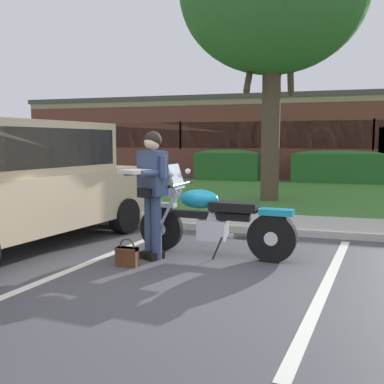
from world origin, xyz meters
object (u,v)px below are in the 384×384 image
object	(u,v)px
motorcycle	(220,221)
hedge_center_left	(338,166)
handbag	(127,255)
parked_suv_adjacent	(15,183)
rider_person	(151,184)
hedge_left	(227,165)
brick_building	(281,137)

from	to	relation	value
motorcycle	hedge_center_left	distance (m)	11.21
handbag	parked_suv_adjacent	xyz separation A→B (m)	(-2.04, 0.50, 0.81)
motorcycle	rider_person	distance (m)	1.06
parked_suv_adjacent	hedge_center_left	bearing A→B (deg)	66.48
parked_suv_adjacent	hedge_left	world-z (taller)	parked_suv_adjacent
rider_person	hedge_left	size ratio (longest dim) A/B	0.68
brick_building	rider_person	bearing A→B (deg)	-90.47
motorcycle	handbag	distance (m)	1.34
rider_person	parked_suv_adjacent	world-z (taller)	parked_suv_adjacent
rider_person	brick_building	distance (m)	17.27
hedge_center_left	motorcycle	bearing A→B (deg)	-99.71
parked_suv_adjacent	hedge_center_left	world-z (taller)	parked_suv_adjacent
rider_person	brick_building	world-z (taller)	brick_building
handbag	hedge_left	xyz separation A→B (m)	(-1.24, 11.85, 0.51)
parked_suv_adjacent	hedge_left	size ratio (longest dim) A/B	2.04
motorcycle	brick_building	world-z (taller)	brick_building
motorcycle	brick_building	size ratio (longest dim) A/B	0.10
handbag	hedge_left	world-z (taller)	hedge_left
parked_suv_adjacent	brick_building	distance (m)	17.36
hedge_left	hedge_center_left	size ratio (longest dim) A/B	0.75
hedge_left	brick_building	world-z (taller)	brick_building
motorcycle	handbag	size ratio (longest dim) A/B	6.23
parked_suv_adjacent	motorcycle	bearing A→B (deg)	5.83
rider_person	parked_suv_adjacent	size ratio (longest dim) A/B	0.34
motorcycle	parked_suv_adjacent	distance (m)	3.10
rider_person	handbag	xyz separation A→B (m)	(-0.17, -0.42, -0.86)
parked_suv_adjacent	brick_building	size ratio (longest dim) A/B	0.22
handbag	parked_suv_adjacent	world-z (taller)	parked_suv_adjacent
rider_person	hedge_center_left	world-z (taller)	rider_person
parked_suv_adjacent	brick_building	world-z (taller)	brick_building
hedge_center_left	brick_building	world-z (taller)	brick_building
rider_person	hedge_center_left	bearing A→B (deg)	76.55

